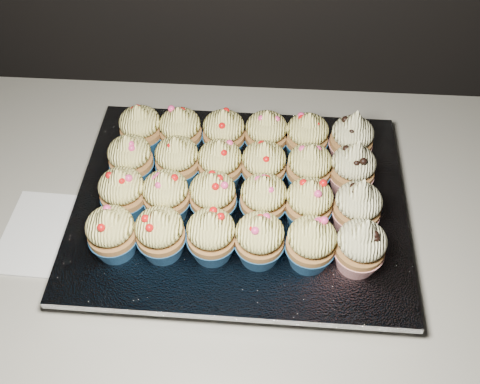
{
  "coord_description": "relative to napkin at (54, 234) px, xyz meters",
  "views": [
    {
      "loc": [
        -0.18,
        1.25,
        1.52
      ],
      "look_at": [
        -0.21,
        1.71,
        0.95
      ],
      "focal_mm": 40.0,
      "sensor_mm": 36.0,
      "label": 1
    }
  ],
  "objects": [
    {
      "name": "cupcake_7",
      "position": [
        0.16,
        0.02,
        0.07
      ],
      "size": [
        0.06,
        0.06,
        0.08
      ],
      "color": "navy",
      "rests_on": "foil_lining"
    },
    {
      "name": "cupcake_23",
      "position": [
        0.41,
        0.14,
        0.07
      ],
      "size": [
        0.06,
        0.06,
        0.1
      ],
      "color": "#A21618",
      "rests_on": "foil_lining"
    },
    {
      "name": "cupcake_8",
      "position": [
        0.22,
        0.03,
        0.07
      ],
      "size": [
        0.06,
        0.06,
        0.08
      ],
      "color": "navy",
      "rests_on": "foil_lining"
    },
    {
      "name": "cupcake_20",
      "position": [
        0.23,
        0.14,
        0.07
      ],
      "size": [
        0.06,
        0.06,
        0.08
      ],
      "color": "navy",
      "rests_on": "foil_lining"
    },
    {
      "name": "cupcake_1",
      "position": [
        0.17,
        -0.04,
        0.07
      ],
      "size": [
        0.06,
        0.06,
        0.08
      ],
      "color": "navy",
      "rests_on": "foil_lining"
    },
    {
      "name": "cupcake_18",
      "position": [
        0.11,
        0.15,
        0.07
      ],
      "size": [
        0.06,
        0.06,
        0.08
      ],
      "color": "navy",
      "rests_on": "foil_lining"
    },
    {
      "name": "cupcake_11",
      "position": [
        0.41,
        0.02,
        0.07
      ],
      "size": [
        0.06,
        0.06,
        0.1
      ],
      "color": "#A21618",
      "rests_on": "foil_lining"
    },
    {
      "name": "cupcake_15",
      "position": [
        0.29,
        0.08,
        0.07
      ],
      "size": [
        0.06,
        0.06,
        0.08
      ],
      "color": "navy",
      "rests_on": "foil_lining"
    },
    {
      "name": "baking_tray",
      "position": [
        0.26,
        0.05,
        0.01
      ],
      "size": [
        0.43,
        0.33,
        0.02
      ],
      "primitive_type": "cube",
      "rotation": [
        0.0,
        0.0,
        -0.01
      ],
      "color": "black",
      "rests_on": "worktop"
    },
    {
      "name": "cupcake_2",
      "position": [
        0.23,
        -0.04,
        0.07
      ],
      "size": [
        0.06,
        0.06,
        0.08
      ],
      "color": "navy",
      "rests_on": "foil_lining"
    },
    {
      "name": "cupcake_6",
      "position": [
        0.11,
        0.02,
        0.07
      ],
      "size": [
        0.06,
        0.06,
        0.08
      ],
      "color": "navy",
      "rests_on": "foil_lining"
    },
    {
      "name": "cupcake_5",
      "position": [
        0.41,
        -0.04,
        0.07
      ],
      "size": [
        0.06,
        0.06,
        0.1
      ],
      "color": "#A21618",
      "rests_on": "foil_lining"
    },
    {
      "name": "cupcake_19",
      "position": [
        0.17,
        0.15,
        0.07
      ],
      "size": [
        0.06,
        0.06,
        0.08
      ],
      "color": "navy",
      "rests_on": "foil_lining"
    },
    {
      "name": "cupcake_17",
      "position": [
        0.41,
        0.09,
        0.07
      ],
      "size": [
        0.06,
        0.06,
        0.1
      ],
      "color": "#A21618",
      "rests_on": "foil_lining"
    },
    {
      "name": "foil_lining",
      "position": [
        0.26,
        0.05,
        0.03
      ],
      "size": [
        0.46,
        0.36,
        0.01
      ],
      "primitive_type": "cube",
      "rotation": [
        0.0,
        0.0,
        -0.01
      ],
      "color": "silver",
      "rests_on": "baking_tray"
    },
    {
      "name": "cupcake_0",
      "position": [
        0.1,
        -0.04,
        0.07
      ],
      "size": [
        0.06,
        0.06,
        0.08
      ],
      "color": "navy",
      "rests_on": "foil_lining"
    },
    {
      "name": "cupcake_16",
      "position": [
        0.35,
        0.08,
        0.07
      ],
      "size": [
        0.06,
        0.06,
        0.08
      ],
      "color": "navy",
      "rests_on": "foil_lining"
    },
    {
      "name": "cupcake_21",
      "position": [
        0.29,
        0.15,
        0.07
      ],
      "size": [
        0.06,
        0.06,
        0.08
      ],
      "color": "navy",
      "rests_on": "foil_lining"
    },
    {
      "name": "cupcake_12",
      "position": [
        0.1,
        0.09,
        0.07
      ],
      "size": [
        0.06,
        0.06,
        0.08
      ],
      "color": "navy",
      "rests_on": "foil_lining"
    },
    {
      "name": "napkin",
      "position": [
        0.0,
        0.0,
        0.0
      ],
      "size": [
        0.15,
        0.15,
        0.0
      ],
      "primitive_type": "cube",
      "rotation": [
        0.0,
        0.0,
        -0.03
      ],
      "color": "white",
      "rests_on": "worktop"
    },
    {
      "name": "cabinet",
      "position": [
        0.47,
        0.04,
        -0.47
      ],
      "size": [
        2.4,
        0.6,
        0.86
      ],
      "primitive_type": "cube",
      "color": "black",
      "rests_on": "ground"
    },
    {
      "name": "cupcake_13",
      "position": [
        0.17,
        0.09,
        0.07
      ],
      "size": [
        0.06,
        0.06,
        0.08
      ],
      "color": "navy",
      "rests_on": "foil_lining"
    },
    {
      "name": "cupcake_10",
      "position": [
        0.35,
        0.02,
        0.07
      ],
      "size": [
        0.06,
        0.06,
        0.08
      ],
      "color": "navy",
      "rests_on": "foil_lining"
    },
    {
      "name": "worktop",
      "position": [
        0.47,
        0.04,
        -0.02
      ],
      "size": [
        2.44,
        0.64,
        0.04
      ],
      "primitive_type": "cube",
      "color": "beige",
      "rests_on": "cabinet"
    },
    {
      "name": "cupcake_9",
      "position": [
        0.29,
        0.03,
        0.07
      ],
      "size": [
        0.06,
        0.06,
        0.08
      ],
      "color": "navy",
      "rests_on": "foil_lining"
    },
    {
      "name": "cupcake_14",
      "position": [
        0.23,
        0.08,
        0.07
      ],
      "size": [
        0.06,
        0.06,
        0.08
      ],
      "color": "navy",
      "rests_on": "foil_lining"
    },
    {
      "name": "cupcake_22",
      "position": [
        0.35,
        0.15,
        0.07
      ],
      "size": [
        0.06,
        0.06,
        0.08
      ],
      "color": "navy",
      "rests_on": "foil_lining"
    },
    {
      "name": "cupcake_4",
      "position": [
        0.35,
        -0.04,
        0.07
      ],
      "size": [
        0.06,
        0.06,
        0.08
      ],
      "color": "navy",
      "rests_on": "foil_lining"
    },
    {
      "name": "cupcake_3",
      "position": [
        0.29,
        -0.04,
        0.07
      ],
      "size": [
        0.06,
        0.06,
        0.08
      ],
      "color": "navy",
      "rests_on": "foil_lining"
    }
  ]
}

